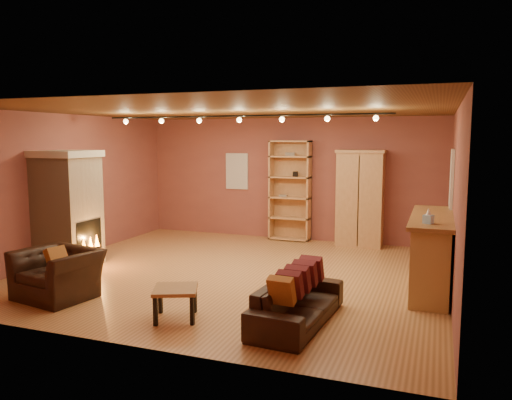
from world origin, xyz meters
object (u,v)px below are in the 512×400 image
at_px(fireplace, 68,209).
at_px(armchair, 57,266).
at_px(loveseat, 298,294).
at_px(bookcase, 291,190).
at_px(coffee_table, 175,292).
at_px(bar_counter, 431,252).
at_px(armoire, 360,198).

bearing_deg(fireplace, armchair, -54.45).
bearing_deg(fireplace, loveseat, -15.59).
distance_m(bookcase, loveseat, 5.34).
height_order(loveseat, armchair, armchair).
xyz_separation_m(bookcase, armchair, (-2.02, -5.27, -0.68)).
relative_size(loveseat, coffee_table, 2.56).
relative_size(fireplace, bookcase, 0.93).
relative_size(bar_counter, armchair, 2.01).
relative_size(armoire, armchair, 1.74).
relative_size(fireplace, bar_counter, 0.88).
height_order(bookcase, coffee_table, bookcase).
bearing_deg(armchair, coffee_table, 5.15).
distance_m(bar_counter, coffee_table, 3.99).
relative_size(bookcase, loveseat, 1.24).
bearing_deg(bookcase, bar_counter, -42.96).
xyz_separation_m(armchair, coffee_table, (2.07, -0.18, -0.12)).
xyz_separation_m(loveseat, coffee_table, (-1.52, -0.41, -0.02)).
height_order(loveseat, coffee_table, loveseat).
bearing_deg(bookcase, armchair, -110.98).
height_order(armoire, loveseat, armoire).
bearing_deg(fireplace, bookcase, 50.11).
distance_m(fireplace, bar_counter, 6.31).
bearing_deg(bar_counter, coffee_table, -140.48).
bearing_deg(armoire, bookcase, 174.87).
height_order(armchair, coffee_table, armchair).
height_order(fireplace, loveseat, fireplace).
xyz_separation_m(bar_counter, loveseat, (-1.55, -2.13, -0.21)).
bearing_deg(bookcase, coffee_table, -89.50).
xyz_separation_m(fireplace, bar_counter, (6.24, 0.82, -0.47)).
bearing_deg(fireplace, armoire, 37.21).
distance_m(bar_counter, loveseat, 2.64).
distance_m(loveseat, armchair, 3.60).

